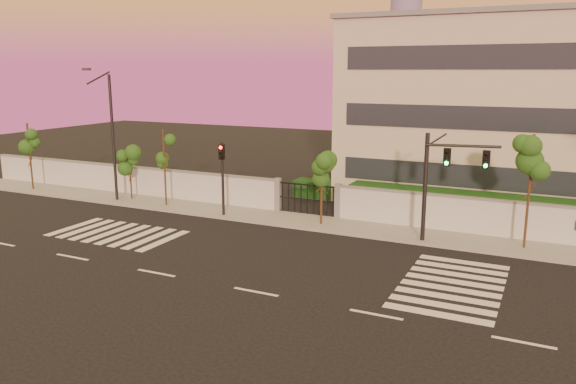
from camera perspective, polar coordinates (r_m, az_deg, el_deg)
name	(u,v)px	position (r m, az deg, el deg)	size (l,w,h in m)	color
ground	(256,292)	(22.98, -3.27, -10.11)	(120.00, 120.00, 0.00)	black
sidewalk	(345,226)	(32.05, 5.81, -3.50)	(60.00, 3.00, 0.15)	gray
perimeter_wall	(356,204)	(33.14, 6.90, -1.22)	(60.00, 0.36, 2.20)	#B9BCC1
hedge_row	(386,200)	(35.45, 9.94, -0.85)	(41.00, 4.25, 1.80)	#143911
institutional_building	(536,111)	(40.68, 23.86, 7.57)	(24.40, 12.40, 12.25)	beige
road_markings	(265,259)	(26.77, -2.37, -6.78)	(57.00, 7.62, 0.02)	silver
street_tree_a	(29,141)	(45.25, -24.82, 4.71)	(1.59, 1.26, 5.01)	#382314
street_tree_b	(130,159)	(39.39, -15.77, 3.20)	(1.36, 1.08, 3.89)	#382314
street_tree_c	(164,150)	(36.83, -12.46, 4.16)	(1.45, 1.15, 5.09)	#382314
street_tree_d	(322,175)	(31.57, 3.49, 1.77)	(1.57, 1.25, 4.08)	#382314
street_tree_e	(532,166)	(29.43, 23.54, 2.45)	(1.64, 1.30, 5.77)	#382314
traffic_signal_main	(440,175)	(29.02, 15.19, 1.63)	(3.58, 0.84, 5.70)	black
traffic_signal_secondary	(222,170)	(33.76, -6.69, 2.26)	(0.36, 0.35, 4.63)	black
streetlight_west	(111,131)	(39.03, -17.57, 5.89)	(0.53, 2.14, 8.89)	black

